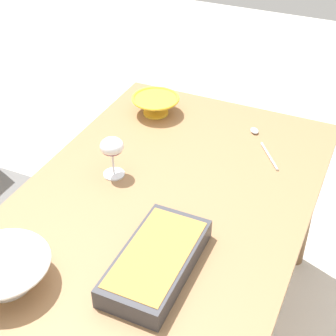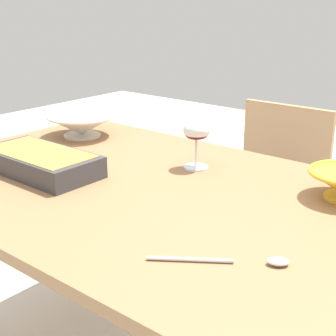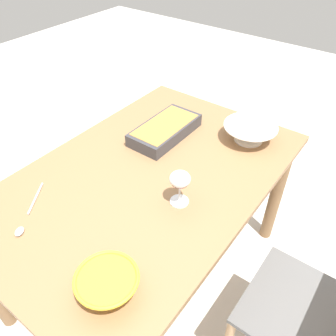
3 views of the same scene
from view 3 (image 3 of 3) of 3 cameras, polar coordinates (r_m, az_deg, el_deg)
The scene contains 8 objects.
ground_plane at distance 2.04m, azimuth -2.76°, elevation -17.06°, with size 8.00×8.00×0.00m, color beige.
dining_table at distance 1.55m, azimuth -3.49°, elevation -4.17°, with size 1.43×0.94×0.74m.
chair at distance 1.50m, azimuth 23.77°, elevation -21.84°, with size 0.42×0.39×0.82m.
wine_glass at distance 1.28m, azimuth 2.02°, elevation -2.21°, with size 0.08×0.08×0.15m.
casserole_dish at distance 1.69m, azimuth -0.49°, elevation 6.54°, with size 0.38×0.19×0.07m.
mixing_bowl at distance 1.09m, azimuth -10.15°, elevation -18.57°, with size 0.20×0.20×0.08m.
small_bowl at distance 1.70m, azimuth 13.56°, elevation 5.95°, with size 0.26×0.26×0.09m.
serving_spoon at distance 1.39m, azimuth -22.78°, elevation -7.77°, with size 0.24×0.18×0.01m.
Camera 3 is at (0.83, 0.74, 1.71)m, focal length 36.26 mm.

